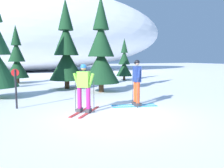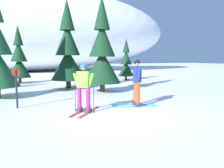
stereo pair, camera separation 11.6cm
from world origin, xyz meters
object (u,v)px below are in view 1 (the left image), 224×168
(pine_tree_far_right, at_px, (124,63))
(trail_marker_post, at_px, (16,86))
(skier_navy_jacket, at_px, (137,82))
(pine_tree_center_right, at_px, (66,52))
(pine_tree_right, at_px, (101,53))
(skier_lime_jacket, at_px, (84,88))
(pine_tree_center_left, at_px, (17,59))

(pine_tree_far_right, relative_size, trail_marker_post, 2.38)
(pine_tree_far_right, height_order, trail_marker_post, pine_tree_far_right)
(skier_navy_jacket, bearing_deg, pine_tree_far_right, 64.52)
(pine_tree_center_right, xyz_separation_m, trail_marker_post, (-3.11, -4.80, -1.45))
(pine_tree_right, xyz_separation_m, trail_marker_post, (-4.48, -2.47, -1.35))
(skier_navy_jacket, xyz_separation_m, pine_tree_center_right, (-1.25, 6.31, 1.33))
(trail_marker_post, bearing_deg, skier_lime_jacket, -38.45)
(pine_tree_center_left, bearing_deg, pine_tree_center_right, -58.08)
(skier_navy_jacket, relative_size, pine_tree_far_right, 0.52)
(pine_tree_center_right, height_order, pine_tree_far_right, pine_tree_center_right)
(pine_tree_center_left, height_order, trail_marker_post, pine_tree_center_left)
(skier_navy_jacket, distance_m, pine_tree_center_left, 11.37)
(trail_marker_post, bearing_deg, skier_navy_jacket, -19.17)
(skier_lime_jacket, bearing_deg, pine_tree_center_left, 98.95)
(skier_navy_jacket, bearing_deg, pine_tree_right, 88.28)
(pine_tree_right, distance_m, pine_tree_far_right, 7.14)
(skier_lime_jacket, relative_size, pine_tree_far_right, 0.48)
(skier_lime_jacket, distance_m, pine_tree_center_right, 6.71)
(pine_tree_center_left, bearing_deg, pine_tree_far_right, -7.31)
(pine_tree_right, bearing_deg, trail_marker_post, -151.12)
(pine_tree_center_left, relative_size, pine_tree_far_right, 1.21)
(skier_navy_jacket, relative_size, pine_tree_right, 0.35)
(pine_tree_center_left, relative_size, trail_marker_post, 2.88)
(skier_navy_jacket, xyz_separation_m, pine_tree_center_left, (-3.94, 10.63, 0.84))
(pine_tree_far_right, distance_m, trail_marker_post, 12.00)
(skier_navy_jacket, xyz_separation_m, pine_tree_right, (0.12, 3.99, 1.23))
(pine_tree_center_right, bearing_deg, pine_tree_right, -59.54)
(pine_tree_center_left, xyz_separation_m, pine_tree_far_right, (8.48, -1.09, -0.32))
(pine_tree_center_right, xyz_separation_m, pine_tree_right, (1.37, -2.33, -0.10))
(pine_tree_right, bearing_deg, skier_navy_jacket, -91.72)
(skier_navy_jacket, height_order, trail_marker_post, skier_navy_jacket)
(pine_tree_right, bearing_deg, skier_lime_jacket, -119.54)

